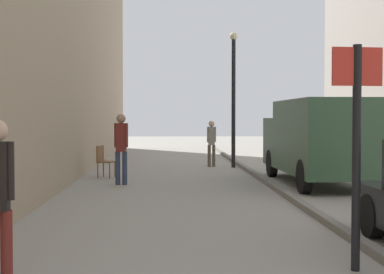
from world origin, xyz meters
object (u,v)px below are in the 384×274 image
object	(u,v)px
delivery_van	(319,139)
cafe_chair_near_window	(104,159)
lamp_post	(234,90)
pedestrian_far_crossing	(121,144)
pedestrian_mid_block	(212,140)
street_sign_post	(357,137)

from	to	relation	value
delivery_van	cafe_chair_near_window	bearing A→B (deg)	161.82
lamp_post	pedestrian_far_crossing	bearing A→B (deg)	-125.24
pedestrian_mid_block	lamp_post	bearing A→B (deg)	-31.43
pedestrian_mid_block	street_sign_post	size ratio (longest dim) A/B	0.64
street_sign_post	lamp_post	bearing A→B (deg)	-96.34
pedestrian_mid_block	delivery_van	size ratio (longest dim) A/B	0.30
pedestrian_mid_block	cafe_chair_near_window	world-z (taller)	pedestrian_mid_block
lamp_post	cafe_chair_near_window	bearing A→B (deg)	-142.64
pedestrian_far_crossing	delivery_van	size ratio (longest dim) A/B	0.34
street_sign_post	cafe_chair_near_window	distance (m)	11.21
pedestrian_mid_block	cafe_chair_near_window	size ratio (longest dim) A/B	1.76
delivery_van	cafe_chair_near_window	world-z (taller)	delivery_van
pedestrian_far_crossing	cafe_chair_near_window	size ratio (longest dim) A/B	1.98
cafe_chair_near_window	street_sign_post	bearing A→B (deg)	40.26
delivery_van	cafe_chair_near_window	distance (m)	6.22
cafe_chair_near_window	lamp_post	bearing A→B (deg)	146.48
pedestrian_mid_block	pedestrian_far_crossing	distance (m)	6.12
pedestrian_far_crossing	street_sign_post	xyz separation A→B (m)	(3.37, -8.61, 0.47)
street_sign_post	cafe_chair_near_window	xyz separation A→B (m)	(-4.03, 10.41, -1.00)
cafe_chair_near_window	delivery_van	bearing A→B (deg)	91.59
pedestrian_mid_block	pedestrian_far_crossing	world-z (taller)	pedestrian_far_crossing
pedestrian_mid_block	lamp_post	size ratio (longest dim) A/B	0.35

